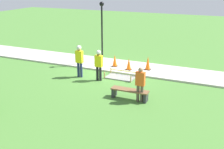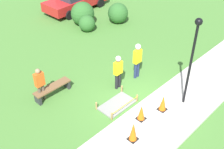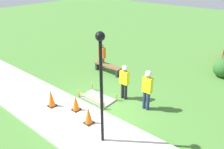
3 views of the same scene
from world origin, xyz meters
TOP-DOWN VIEW (x-y plane):
  - ground_plane at (0.00, 0.00)m, footprint 60.00×60.00m
  - sidewalk at (0.00, -1.25)m, footprint 28.00×2.51m
  - wet_concrete_patch at (-0.82, 0.64)m, footprint 1.60×0.94m
  - traffic_cone_near_patch at (-1.85, -1.12)m, footprint 0.34×0.34m
  - traffic_cone_far_patch at (-0.82, -0.66)m, footprint 0.34×0.34m
  - traffic_cone_sidewalk_edge at (0.21, -0.95)m, footprint 0.34×0.34m
  - park_bench at (-2.29, 3.14)m, footprint 1.74×0.44m
  - worker_supervisor at (1.33, 1.39)m, footprint 0.40×0.26m
  - worker_assistant at (0.10, 1.46)m, footprint 0.40×0.24m
  - bystander_in_orange_shirt at (-2.80, 3.21)m, footprint 0.40×0.22m
  - lamppost_near at (1.23, -1.31)m, footprint 0.28×0.28m
  - shrub_rounded_far at (2.95, 6.77)m, footprint 1.02×1.02m

SIDE VIEW (x-z plane):
  - ground_plane at x=0.00m, z-range 0.00..0.00m
  - wet_concrete_patch at x=-0.82m, z-range -0.15..0.22m
  - sidewalk at x=0.00m, z-range 0.00..0.10m
  - park_bench at x=-2.29m, z-range 0.10..0.57m
  - traffic_cone_far_patch at x=-0.82m, z-range 0.10..0.78m
  - traffic_cone_sidewalk_edge at x=0.21m, z-range 0.10..0.81m
  - traffic_cone_near_patch at x=-1.85m, z-range 0.10..0.91m
  - shrub_rounded_far at x=2.95m, z-range 0.00..1.02m
  - bystander_in_orange_shirt at x=-2.80m, z-range 0.10..1.71m
  - worker_assistant at x=0.10m, z-range 0.15..1.83m
  - worker_supervisor at x=1.33m, z-range 0.18..1.99m
  - lamppost_near at x=1.23m, z-range 0.70..4.53m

